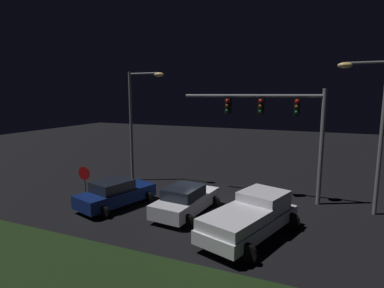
% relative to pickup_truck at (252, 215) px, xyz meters
% --- Properties ---
extents(ground_plane, '(80.00, 80.00, 0.00)m').
position_rel_pickup_truck_xyz_m(ground_plane, '(-3.20, 2.53, -1.00)').
color(ground_plane, black).
extents(pickup_truck, '(3.97, 5.75, 1.80)m').
position_rel_pickup_truck_xyz_m(pickup_truck, '(0.00, 0.00, 0.00)').
color(pickup_truck, silver).
rests_on(pickup_truck, ground_plane).
extents(car_sedan, '(3.24, 4.73, 1.51)m').
position_rel_pickup_truck_xyz_m(car_sedan, '(-7.78, 0.73, -0.26)').
color(car_sedan, navy).
rests_on(car_sedan, ground_plane).
extents(car_sedan_far, '(2.77, 4.56, 1.51)m').
position_rel_pickup_truck_xyz_m(car_sedan_far, '(-3.74, 1.25, -0.26)').
color(car_sedan_far, silver).
rests_on(car_sedan_far, ground_plane).
extents(traffic_signal_gantry, '(8.32, 0.56, 6.50)m').
position_rel_pickup_truck_xyz_m(traffic_signal_gantry, '(0.15, 5.54, 3.90)').
color(traffic_signal_gantry, slate).
rests_on(traffic_signal_gantry, ground_plane).
extents(street_lamp_left, '(2.76, 0.44, 7.73)m').
position_rel_pickup_truck_xyz_m(street_lamp_left, '(-9.38, 5.67, 3.92)').
color(street_lamp_left, slate).
rests_on(street_lamp_left, ground_plane).
extents(street_lamp_right, '(2.35, 0.44, 7.89)m').
position_rel_pickup_truck_xyz_m(street_lamp_right, '(4.88, 5.05, 3.97)').
color(street_lamp_right, slate).
rests_on(street_lamp_right, ground_plane).
extents(stop_sign, '(0.76, 0.08, 2.23)m').
position_rel_pickup_truck_xyz_m(stop_sign, '(-9.47, 0.23, 0.56)').
color(stop_sign, slate).
rests_on(stop_sign, ground_plane).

